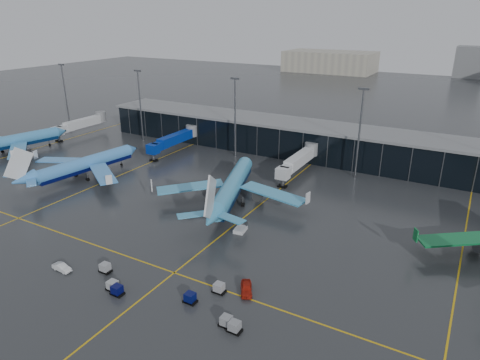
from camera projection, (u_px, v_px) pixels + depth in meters
The scene contains 12 objects.
ground at pixel (180, 227), 94.41m from camera, with size 600.00×600.00×0.00m, color #282B2D.
terminal_pier at pixel (292, 137), 142.68m from camera, with size 142.00×17.00×10.70m.
jet_bridges at pixel (173, 139), 143.71m from camera, with size 94.00×27.50×7.20m.
flood_masts at pixel (293, 122), 127.61m from camera, with size 203.00×0.50×25.50m.
taxi_lines at pixel (243, 218), 98.40m from camera, with size 220.00×120.00×0.02m.
airliner_klm_west at pixel (9, 134), 141.61m from camera, with size 37.96×43.23×13.28m, color #3D8CCA, non-canonical shape.
airliner_arkefly at pixel (85, 156), 121.21m from camera, with size 36.32×41.36×12.71m, color #4490E0, non-canonical shape.
airliner_klm_near at pixel (232, 176), 104.60m from camera, with size 39.29×44.75×13.75m, color #3E9BCC, non-canonical shape.
baggage_carts at pixel (169, 296), 70.06m from camera, with size 30.60×10.47×1.70m.
mobile_airstair at pixel (240, 228), 92.18m from camera, with size 2.62×3.47×3.45m.
service_van_red at pixel (246, 288), 71.93m from camera, with size 1.89×4.70×1.60m, color #AC1B0D.
service_van_white at pixel (62, 267), 78.08m from camera, with size 1.41×4.05×1.34m, color silver.
Camera 1 is at (53.14, -66.68, 43.88)m, focal length 32.00 mm.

